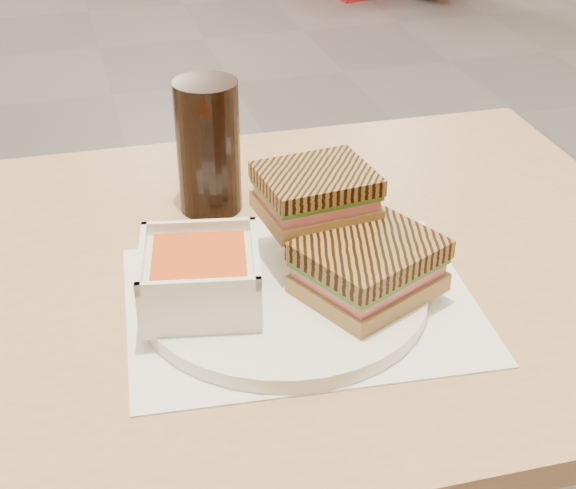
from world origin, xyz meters
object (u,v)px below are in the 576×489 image
object	(u,v)px
main_table	(160,362)
plate	(283,293)
panini_lower	(369,267)
soup_bowl	(200,279)
cola_glass	(208,147)

from	to	relation	value
main_table	plate	size ratio (longest dim) A/B	4.10
panini_lower	plate	bearing A→B (deg)	159.36
soup_bowl	panini_lower	xyz separation A→B (m)	(0.17, -0.03, 0.00)
soup_bowl	panini_lower	world-z (taller)	soup_bowl
panini_lower	cola_glass	size ratio (longest dim) A/B	1.00
main_table	panini_lower	bearing A→B (deg)	-27.37
cola_glass	panini_lower	bearing A→B (deg)	-65.52
plate	soup_bowl	bearing A→B (deg)	-178.11
soup_bowl	panini_lower	distance (m)	0.17
soup_bowl	cola_glass	bearing A→B (deg)	76.49
main_table	soup_bowl	distance (m)	0.18
plate	cola_glass	xyz separation A→B (m)	(-0.03, 0.22, 0.07)
plate	soup_bowl	world-z (taller)	soup_bowl
plate	cola_glass	world-z (taller)	cola_glass
plate	soup_bowl	xyz separation A→B (m)	(-0.09, -0.00, 0.03)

